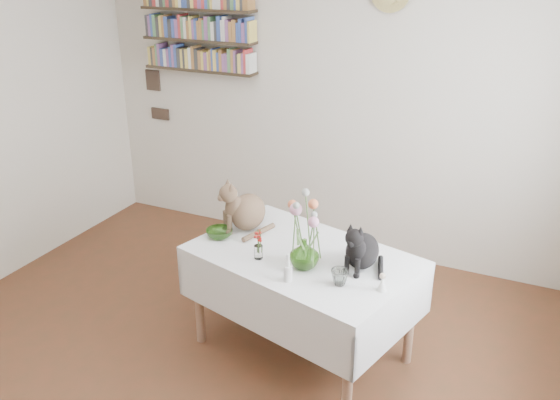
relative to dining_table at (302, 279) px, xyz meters
The scene contains 13 objects.
room 1.15m from the dining_table, 118.23° to the right, with size 4.08×4.58×2.58m.
dining_table is the anchor object (origin of this frame).
tabby_cat 0.60m from the dining_table, 158.32° to the left, with size 0.23×0.29×0.35m, color brown, non-canonical shape.
black_cat 0.48m from the dining_table, ahead, with size 0.20×0.25×0.30m, color black, non-canonical shape.
flower_vase 0.30m from the dining_table, 64.12° to the right, with size 0.17×0.17×0.17m, color #6FB443.
green_bowl 0.59m from the dining_table, behind, with size 0.16×0.16×0.05m, color #6FB443.
drinking_glass 0.44m from the dining_table, 36.19° to the right, with size 0.10×0.10×0.09m, color white.
candlestick 0.38m from the dining_table, 81.78° to the right, with size 0.05×0.05×0.16m.
berry_jar 0.37m from the dining_table, 144.86° to the right, with size 0.05×0.05×0.20m.
porcelain_figurine 0.60m from the dining_table, 19.57° to the right, with size 0.05×0.05×0.10m.
flower_bouquet 0.53m from the dining_table, 62.16° to the right, with size 0.17×0.13×0.39m.
bookshelf_unit 2.44m from the dining_table, 137.89° to the left, with size 1.00×0.16×0.91m.
wall_art_plaques 2.58m from the dining_table, 144.82° to the left, with size 0.21×0.02×0.44m.
Camera 1 is at (1.60, -2.03, 2.33)m, focal length 38.00 mm.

